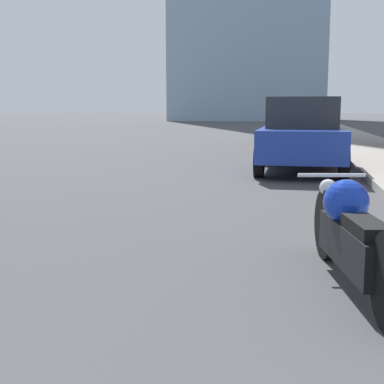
% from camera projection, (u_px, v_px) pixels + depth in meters
% --- Properties ---
extents(sidewalk, '(2.59, 240.00, 0.15)m').
position_uv_depth(sidewalk, '(332.00, 128.00, 37.92)').
color(sidewalk, gray).
rests_on(sidewalk, ground_plane).
extents(motorcycle, '(0.70, 2.39, 0.85)m').
position_uv_depth(motorcycle, '(352.00, 235.00, 4.27)').
color(motorcycle, black).
rests_on(motorcycle, ground_plane).
extents(parked_car_blue, '(1.97, 4.24, 1.68)m').
position_uv_depth(parked_car_blue, '(302.00, 135.00, 12.20)').
color(parked_car_blue, '#1E3899').
rests_on(parked_car_blue, ground_plane).
extents(parked_car_black, '(2.19, 4.42, 1.61)m').
position_uv_depth(parked_car_black, '(298.00, 123.00, 22.94)').
color(parked_car_black, black).
rests_on(parked_car_black, ground_plane).
extents(parked_car_silver, '(1.96, 4.11, 1.70)m').
position_uv_depth(parked_car_silver, '(298.00, 118.00, 35.52)').
color(parked_car_silver, '#BCBCC1').
rests_on(parked_car_silver, ground_plane).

